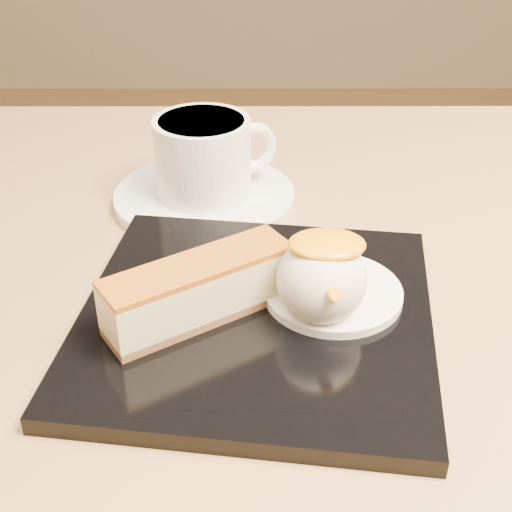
{
  "coord_description": "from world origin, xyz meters",
  "views": [
    {
      "loc": [
        0.05,
        -0.35,
        1.0
      ],
      "look_at": [
        0.05,
        0.03,
        0.76
      ],
      "focal_mm": 50.0,
      "sensor_mm": 36.0,
      "label": 1
    }
  ],
  "objects_px": {
    "saucer": "(205,197)",
    "coffee_cup": "(205,155)",
    "dessert_plate": "(256,318)",
    "table": "(185,499)",
    "ice_cream_scoop": "(322,279)",
    "cheesecake": "(199,290)"
  },
  "relations": [
    {
      "from": "saucer",
      "to": "coffee_cup",
      "type": "distance_m",
      "value": 0.04
    },
    {
      "from": "dessert_plate",
      "to": "coffee_cup",
      "type": "bearing_deg",
      "value": 103.8
    },
    {
      "from": "dessert_plate",
      "to": "table",
      "type": "bearing_deg",
      "value": -167.39
    },
    {
      "from": "ice_cream_scoop",
      "to": "saucer",
      "type": "bearing_deg",
      "value": 115.87
    },
    {
      "from": "dessert_plate",
      "to": "cheesecake",
      "type": "bearing_deg",
      "value": -171.87
    },
    {
      "from": "table",
      "to": "coffee_cup",
      "type": "distance_m",
      "value": 0.27
    },
    {
      "from": "ice_cream_scoop",
      "to": "saucer",
      "type": "height_order",
      "value": "ice_cream_scoop"
    },
    {
      "from": "cheesecake",
      "to": "coffee_cup",
      "type": "distance_m",
      "value": 0.17
    },
    {
      "from": "cheesecake",
      "to": "ice_cream_scoop",
      "type": "distance_m",
      "value": 0.08
    },
    {
      "from": "coffee_cup",
      "to": "ice_cream_scoop",
      "type": "bearing_deg",
      "value": -88.36
    },
    {
      "from": "coffee_cup",
      "to": "cheesecake",
      "type": "bearing_deg",
      "value": -111.67
    },
    {
      "from": "dessert_plate",
      "to": "ice_cream_scoop",
      "type": "xyz_separation_m",
      "value": [
        0.04,
        -0.0,
        0.03
      ]
    },
    {
      "from": "table",
      "to": "coffee_cup",
      "type": "height_order",
      "value": "coffee_cup"
    },
    {
      "from": "table",
      "to": "coffee_cup",
      "type": "bearing_deg",
      "value": 86.14
    },
    {
      "from": "saucer",
      "to": "dessert_plate",
      "type": "bearing_deg",
      "value": -75.54
    },
    {
      "from": "table",
      "to": "cheesecake",
      "type": "height_order",
      "value": "cheesecake"
    },
    {
      "from": "dessert_plate",
      "to": "coffee_cup",
      "type": "height_order",
      "value": "coffee_cup"
    },
    {
      "from": "table",
      "to": "ice_cream_scoop",
      "type": "relative_size",
      "value": 14.41
    },
    {
      "from": "ice_cream_scoop",
      "to": "coffee_cup",
      "type": "relative_size",
      "value": 0.55
    },
    {
      "from": "table",
      "to": "ice_cream_scoop",
      "type": "xyz_separation_m",
      "value": [
        0.09,
        0.01,
        0.19
      ]
    },
    {
      "from": "dessert_plate",
      "to": "ice_cream_scoop",
      "type": "distance_m",
      "value": 0.05
    },
    {
      "from": "cheesecake",
      "to": "table",
      "type": "bearing_deg",
      "value": 167.97
    }
  ]
}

